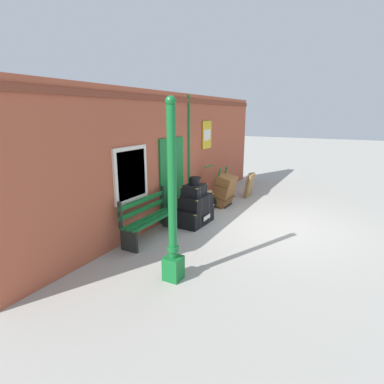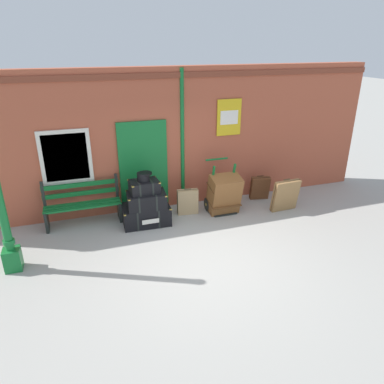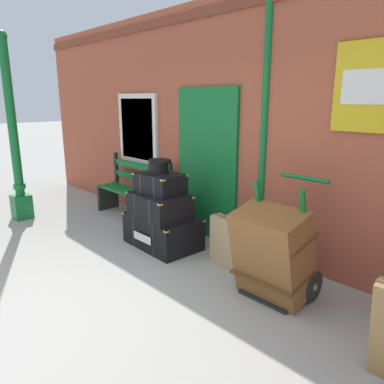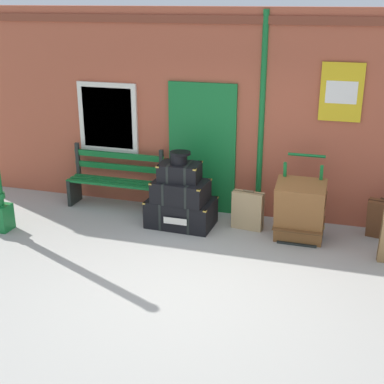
{
  "view_description": "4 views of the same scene",
  "coord_description": "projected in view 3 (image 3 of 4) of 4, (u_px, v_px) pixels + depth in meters",
  "views": [
    {
      "loc": [
        -7.18,
        -1.7,
        2.68
      ],
      "look_at": [
        -0.35,
        1.95,
        0.71
      ],
      "focal_mm": 28.93,
      "sensor_mm": 36.0,
      "label": 1
    },
    {
      "loc": [
        -1.95,
        -5.2,
        3.68
      ],
      "look_at": [
        0.44,
        1.93,
        0.51
      ],
      "focal_mm": 33.48,
      "sensor_mm": 36.0,
      "label": 2
    },
    {
      "loc": [
        2.98,
        -1.19,
        1.94
      ],
      "look_at": [
        -0.23,
        1.84,
        0.82
      ],
      "focal_mm": 34.24,
      "sensor_mm": 36.0,
      "label": 3
    },
    {
      "loc": [
        1.69,
        -5.48,
        3.33
      ],
      "look_at": [
        -0.54,
        1.84,
        0.52
      ],
      "focal_mm": 49.78,
      "sensor_mm": 36.0,
      "label": 4
    }
  ],
  "objects": [
    {
      "name": "large_brown_trunk",
      "position": [
        272.0,
        253.0,
        3.57
      ],
      "size": [
        0.7,
        0.63,
        0.96
      ],
      "color": "brown",
      "rests_on": "ground"
    },
    {
      "name": "suitcase_olive",
      "position": [
        227.0,
        242.0,
        4.33
      ],
      "size": [
        0.49,
        0.21,
        0.63
      ],
      "color": "tan",
      "rests_on": "ground"
    },
    {
      "name": "lamp_post",
      "position": [
        15.0,
        152.0,
        5.88
      ],
      "size": [
        0.28,
        0.28,
        2.94
      ],
      "color": "#146B2D",
      "rests_on": "ground"
    },
    {
      "name": "ground_plane",
      "position": [
        64.0,
        316.0,
        3.37
      ],
      "size": [
        60.0,
        60.0,
        0.0
      ],
      "primitive_type": "plane",
      "color": "#A3A099"
    },
    {
      "name": "round_hatbox",
      "position": [
        159.0,
        166.0,
        4.72
      ],
      "size": [
        0.31,
        0.28,
        0.19
      ],
      "color": "black",
      "rests_on": "steamer_trunk_top"
    },
    {
      "name": "steamer_trunk_middle",
      "position": [
        160.0,
        206.0,
        4.81
      ],
      "size": [
        0.85,
        0.61,
        0.33
      ],
      "color": "black",
      "rests_on": "steamer_trunk_base"
    },
    {
      "name": "steamer_trunk_top",
      "position": [
        160.0,
        183.0,
        4.78
      ],
      "size": [
        0.63,
        0.48,
        0.27
      ],
      "color": "black",
      "rests_on": "steamer_trunk_middle"
    },
    {
      "name": "brick_facade",
      "position": [
        245.0,
        126.0,
        4.73
      ],
      "size": [
        10.4,
        0.35,
        3.2
      ],
      "color": "#AD5138",
      "rests_on": "ground"
    },
    {
      "name": "porters_trolley",
      "position": [
        282.0,
        268.0,
        3.74
      ],
      "size": [
        0.71,
        0.68,
        1.18
      ],
      "color": "black",
      "rests_on": "ground"
    },
    {
      "name": "steamer_trunk_base",
      "position": [
        163.0,
        231.0,
        4.95
      ],
      "size": [
        1.03,
        0.7,
        0.43
      ],
      "color": "black",
      "rests_on": "ground"
    },
    {
      "name": "platform_bench",
      "position": [
        134.0,
        192.0,
        6.08
      ],
      "size": [
        1.6,
        0.43,
        1.01
      ],
      "color": "#146B2D",
      "rests_on": "ground"
    }
  ]
}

